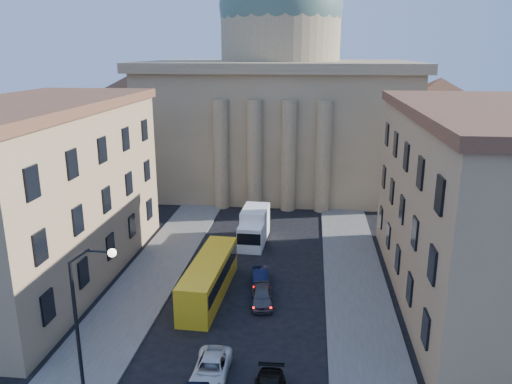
# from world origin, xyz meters

# --- Properties ---
(sidewalk_left) EXTENTS (5.00, 60.00, 0.15)m
(sidewalk_left) POSITION_xyz_m (-8.50, 18.00, 0.07)
(sidewalk_left) COLOR #595751
(sidewalk_left) RESTS_ON ground
(sidewalk_right) EXTENTS (5.00, 60.00, 0.15)m
(sidewalk_right) POSITION_xyz_m (8.50, 18.00, 0.07)
(sidewalk_right) COLOR #595751
(sidewalk_right) RESTS_ON ground
(church) EXTENTS (68.02, 28.76, 36.60)m
(church) POSITION_xyz_m (0.00, 55.47, 11.88)
(church) COLOR #867753
(church) RESTS_ON ground
(building_left) EXTENTS (11.60, 26.60, 14.70)m
(building_left) POSITION_xyz_m (-17.00, 22.00, 7.42)
(building_left) COLOR tan
(building_left) RESTS_ON ground
(building_right) EXTENTS (11.60, 26.60, 14.70)m
(building_right) POSITION_xyz_m (17.00, 22.00, 7.42)
(building_right) COLOR tan
(building_right) RESTS_ON ground
(street_lamp) EXTENTS (2.62, 0.44, 8.83)m
(street_lamp) POSITION_xyz_m (-6.97, 8.00, 5.29)
(street_lamp) COLOR black
(street_lamp) RESTS_ON ground
(car_left_mid) EXTENTS (2.09, 4.41, 1.22)m
(car_left_mid) POSITION_xyz_m (-0.80, 10.23, 0.61)
(car_left_mid) COLOR silver
(car_left_mid) RESTS_ON ground
(car_right_far) EXTENTS (2.00, 4.07, 1.33)m
(car_right_far) POSITION_xyz_m (1.23, 19.42, 0.67)
(car_right_far) COLOR #47484C
(car_right_far) RESTS_ON ground
(car_right_distant) EXTENTS (1.78, 3.84, 1.22)m
(car_right_distant) POSITION_xyz_m (0.80, 22.55, 0.61)
(car_right_distant) COLOR black
(car_right_distant) RESTS_ON ground
(city_bus) EXTENTS (2.84, 10.47, 2.92)m
(city_bus) POSITION_xyz_m (-2.95, 20.31, 1.57)
(city_bus) COLOR yellow
(city_bus) RESTS_ON ground
(box_truck) EXTENTS (2.61, 6.15, 3.33)m
(box_truck) POSITION_xyz_m (-0.80, 31.69, 1.58)
(box_truck) COLOR white
(box_truck) RESTS_ON ground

